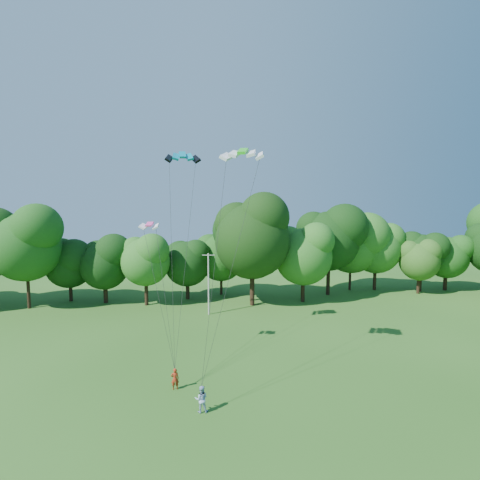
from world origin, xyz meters
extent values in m
cylinder|color=#ABAAA2|center=(0.42, 29.52, 3.64)|extent=(0.18, 0.18, 7.28)
cube|color=#ABAAA2|center=(0.42, 29.52, 7.10)|extent=(1.45, 0.28, 0.08)
imported|color=#9D2C14|center=(-3.06, 11.96, 0.77)|extent=(0.58, 0.40, 1.53)
imported|color=#9EB5DC|center=(-1.32, 8.77, 0.85)|extent=(0.88, 0.71, 1.71)
cube|color=#057F98|center=(-2.34, 20.34, 17.41)|extent=(3.00, 1.47, 0.76)
cube|color=#2AD620|center=(1.99, 13.23, 16.87)|extent=(3.33, 2.30, 0.63)
cube|color=#FC469B|center=(-5.04, 17.08, 11.46)|extent=(1.68, 1.08, 0.37)
cylinder|color=black|center=(6.24, 32.79, 2.63)|extent=(0.48, 0.48, 5.26)
ellipsoid|color=black|center=(6.24, 32.79, 9.56)|extent=(10.51, 10.51, 11.47)
cylinder|color=black|center=(31.27, 35.40, 1.53)|extent=(0.40, 0.40, 3.06)
ellipsoid|color=#294F18|center=(31.27, 35.40, 5.57)|extent=(6.13, 6.13, 6.69)
camera|label=1|loc=(-2.15, -13.79, 13.17)|focal=28.00mm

